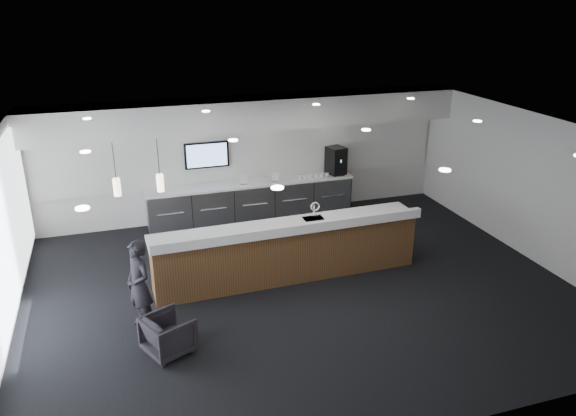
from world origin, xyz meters
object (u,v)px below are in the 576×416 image
object	(u,v)px
armchair	(168,334)
lounge_guest	(139,285)
service_counter	(288,250)
coffee_machine	(336,161)

from	to	relation	value
armchair	lounge_guest	distance (m)	1.04
service_counter	coffee_machine	xyz separation A→B (m)	(2.29, 3.15, 0.72)
lounge_guest	service_counter	bearing A→B (deg)	82.29
lounge_guest	armchair	bearing A→B (deg)	-4.28
lounge_guest	coffee_machine	bearing A→B (deg)	102.91
coffee_machine	armchair	bearing A→B (deg)	-147.20
armchair	coffee_machine	bearing A→B (deg)	-68.99
service_counter	armchair	bearing A→B (deg)	-146.09
armchair	lounge_guest	world-z (taller)	lounge_guest
armchair	lounge_guest	bearing A→B (deg)	-3.60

